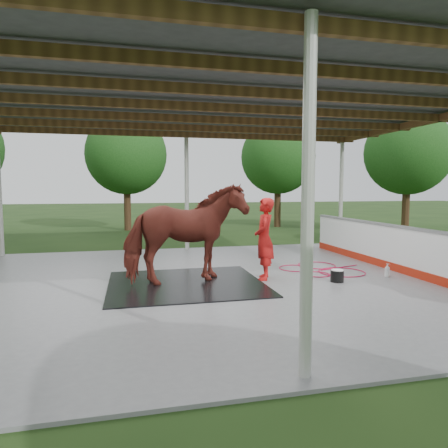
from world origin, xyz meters
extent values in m
plane|color=#1E3814|center=(0.00, 0.00, 0.00)|extent=(100.00, 100.00, 0.00)
cube|color=slate|center=(0.00, 0.00, 0.03)|extent=(12.00, 10.00, 0.05)
cylinder|color=beige|center=(0.00, -4.70, 1.98)|extent=(0.14, 0.14, 3.85)
cylinder|color=beige|center=(0.00, 4.70, 1.98)|extent=(0.14, 0.14, 3.85)
cylinder|color=beige|center=(5.70, 4.70, 1.98)|extent=(0.14, 0.14, 3.85)
cube|color=brown|center=(0.00, -4.50, 3.85)|extent=(12.00, 0.10, 0.18)
cube|color=brown|center=(0.00, -3.00, 3.85)|extent=(12.00, 0.10, 0.18)
cube|color=brown|center=(0.00, -1.50, 3.85)|extent=(12.00, 0.10, 0.18)
cube|color=brown|center=(0.00, 0.00, 3.85)|extent=(12.00, 0.10, 0.18)
cube|color=brown|center=(0.00, 1.50, 3.85)|extent=(12.00, 0.10, 0.18)
cube|color=brown|center=(0.00, 3.00, 3.85)|extent=(12.00, 0.10, 0.18)
cube|color=brown|center=(0.00, 4.50, 3.85)|extent=(12.00, 0.10, 0.18)
cube|color=brown|center=(5.70, 0.00, 3.85)|extent=(0.12, 10.00, 0.18)
cube|color=#38383A|center=(0.00, 0.00, 4.05)|extent=(12.60, 10.60, 0.10)
cube|color=#AA210E|center=(4.59, 0.00, 0.15)|extent=(0.14, 8.00, 0.20)
cube|color=white|center=(4.60, 0.00, 0.65)|extent=(0.12, 8.00, 1.00)
cube|color=slate|center=(4.60, 0.00, 1.17)|extent=(0.16, 8.00, 0.06)
cylinder|color=#382314|center=(-2.00, 12.00, 1.10)|extent=(0.36, 0.36, 2.20)
sphere|color=#194714|center=(-2.00, 12.00, 3.80)|extent=(4.00, 4.00, 4.00)
cylinder|color=#382314|center=(6.00, 12.00, 1.10)|extent=(0.36, 0.36, 2.20)
sphere|color=#194714|center=(6.00, 12.00, 3.80)|extent=(4.00, 4.00, 4.00)
cylinder|color=#382314|center=(11.00, 8.00, 1.10)|extent=(0.36, 0.36, 2.20)
sphere|color=#194714|center=(11.00, 8.00, 3.80)|extent=(4.00, 4.00, 4.00)
cube|color=black|center=(-0.70, -0.18, 0.06)|extent=(3.27, 3.06, 0.02)
imported|color=maroon|center=(-0.70, -0.18, 1.15)|extent=(2.72, 1.63, 2.15)
imported|color=red|center=(1.09, -0.12, 0.97)|extent=(0.64, 0.78, 1.85)
cylinder|color=black|center=(2.58, -0.75, 0.18)|extent=(0.29, 0.29, 0.26)
cylinder|color=white|center=(2.58, -0.75, 0.31)|extent=(0.27, 0.27, 0.03)
imported|color=silver|center=(3.93, -0.61, 0.21)|extent=(0.17, 0.17, 0.33)
imported|color=#338CD8|center=(4.00, -0.53, 0.14)|extent=(0.10, 0.10, 0.17)
torus|color=#B30C36|center=(2.97, 1.06, 0.06)|extent=(0.99, 0.99, 0.02)
torus|color=#B30C36|center=(2.27, 0.81, 0.06)|extent=(0.86, 0.86, 0.02)
torus|color=#B30C36|center=(2.48, 0.01, 0.06)|extent=(0.61, 0.61, 0.02)
torus|color=#B30C36|center=(3.18, 0.11, 0.06)|extent=(1.12, 1.12, 0.02)
cylinder|color=#B30C36|center=(3.42, 0.64, 0.06)|extent=(1.24, 0.42, 0.02)
camera|label=1|loc=(-1.83, -8.61, 2.11)|focal=32.00mm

